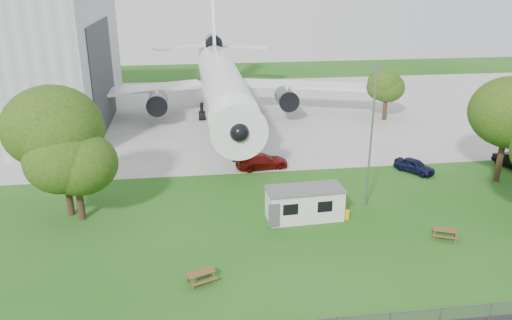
{
  "coord_description": "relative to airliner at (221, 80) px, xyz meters",
  "views": [
    {
      "loc": [
        -6.37,
        -30.94,
        18.76
      ],
      "look_at": [
        -1.06,
        8.0,
        4.0
      ],
      "focal_mm": 35.0,
      "sensor_mm": 36.0,
      "label": 1
    }
  ],
  "objects": [
    {
      "name": "airliner",
      "position": [
        0.0,
        0.0,
        0.0
      ],
      "size": [
        46.36,
        47.73,
        17.69
      ],
      "color": "white",
      "rests_on": "ground"
    },
    {
      "name": "tree_west_small",
      "position": [
        -13.47,
        -28.9,
        -0.28
      ],
      "size": [
        6.5,
        6.5,
        8.25
      ],
      "color": "#382619",
      "rests_on": "ground"
    },
    {
      "name": "lamp_mast",
      "position": [
        10.2,
        -29.66,
        0.73
      ],
      "size": [
        0.16,
        0.16,
        12.0
      ],
      "primitive_type": "cylinder",
      "color": "slate",
      "rests_on": "ground"
    },
    {
      "name": "site_cabin",
      "position": [
        4.46,
        -31.17,
        -3.96
      ],
      "size": [
        6.82,
        3.04,
        2.62
      ],
      "color": "silver",
      "rests_on": "ground"
    },
    {
      "name": "car_apron_van",
      "position": [
        2.63,
        -19.77,
        -4.49
      ],
      "size": [
        5.6,
        2.86,
        1.56
      ],
      "primitive_type": "imported",
      "rotation": [
        0.0,
        0.0,
        1.7
      ],
      "color": "maroon",
      "rests_on": "ground"
    },
    {
      "name": "picnic_west",
      "position": [
        -4.18,
        -39.18,
        -5.27
      ],
      "size": [
        2.23,
        2.07,
        0.76
      ],
      "primitive_type": null,
      "rotation": [
        0.0,
        0.0,
        0.38
      ],
      "color": "brown",
      "rests_on": "ground"
    },
    {
      "name": "concrete_apron",
      "position": [
        2.0,
        2.14,
        -5.25
      ],
      "size": [
        120.0,
        46.0,
        0.03
      ],
      "primitive_type": "cube",
      "color": "#B7B7B2",
      "rests_on": "ground"
    },
    {
      "name": "tree_east_back",
      "position": [
        24.55,
        -26.06,
        1.44
      ],
      "size": [
        7.96,
        7.96,
        10.7
      ],
      "color": "#382619",
      "rests_on": "ground"
    },
    {
      "name": "car_ne_hatch",
      "position": [
        17.6,
        -22.93,
        -4.58
      ],
      "size": [
        3.69,
        4.27,
        1.39
      ],
      "primitive_type": "imported",
      "rotation": [
        0.0,
        0.0,
        0.62
      ],
      "color": "black",
      "rests_on": "ground"
    },
    {
      "name": "picnic_east",
      "position": [
        14.18,
        -35.89,
        -5.27
      ],
      "size": [
        2.26,
        2.12,
        0.76
      ],
      "primitive_type": null,
      "rotation": [
        0.0,
        0.0,
        -0.43
      ],
      "color": "brown",
      "rests_on": "ground"
    },
    {
      "name": "tree_far_apron",
      "position": [
        21.78,
        -4.19,
        -0.78
      ],
      "size": [
        5.34,
        5.34,
        7.18
      ],
      "color": "#382619",
      "rests_on": "ground"
    },
    {
      "name": "ground",
      "position": [
        2.0,
        -35.86,
        -5.27
      ],
      "size": [
        160.0,
        160.0,
        0.0
      ],
      "primitive_type": "plane",
      "color": "#356B24"
    },
    {
      "name": "tree_west_big",
      "position": [
        -14.52,
        -27.96,
        1.54
      ],
      "size": [
        8.39,
        8.39,
        11.01
      ],
      "color": "#382619",
      "rests_on": "ground"
    }
  ]
}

